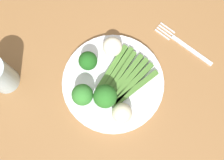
{
  "coord_description": "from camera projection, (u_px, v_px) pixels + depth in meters",
  "views": [
    {
      "loc": [
        -0.12,
        -0.13,
        1.39
      ],
      "look_at": [
        -0.02,
        0.0,
        0.77
      ],
      "focal_mm": 44.05,
      "sensor_mm": 36.0,
      "label": 1
    }
  ],
  "objects": [
    {
      "name": "cauliflower_near_fork",
      "position": [
        112.0,
        47.0,
        0.65
      ],
      "size": [
        0.05,
        0.05,
        0.05
      ],
      "primitive_type": "sphere",
      "color": "white",
      "rests_on": "plate"
    },
    {
      "name": "asparagus_bundle",
      "position": [
        125.0,
        77.0,
        0.65
      ],
      "size": [
        0.14,
        0.11,
        0.01
      ],
      "rotation": [
        0.0,
        0.0,
        0.32
      ],
      "color": "#47752D",
      "rests_on": "plate"
    },
    {
      "name": "cauliflower_outer_edge",
      "position": [
        122.0,
        113.0,
        0.61
      ],
      "size": [
        0.05,
        0.05,
        0.05
      ],
      "primitive_type": "sphere",
      "color": "beige",
      "rests_on": "plate"
    },
    {
      "name": "broccoli_front_left",
      "position": [
        82.0,
        95.0,
        0.61
      ],
      "size": [
        0.05,
        0.05,
        0.06
      ],
      "color": "#609E3D",
      "rests_on": "plate"
    },
    {
      "name": "plate",
      "position": [
        112.0,
        81.0,
        0.66
      ],
      "size": [
        0.24,
        0.24,
        0.01
      ],
      "primitive_type": "cylinder",
      "color": "white",
      "rests_on": "dining_table"
    },
    {
      "name": "dining_table",
      "position": [
        120.0,
        86.0,
        0.76
      ],
      "size": [
        1.38,
        1.09,
        0.75
      ],
      "color": "olive",
      "rests_on": "ground_plane"
    },
    {
      "name": "ground_plane",
      "position": [
        117.0,
        117.0,
        1.4
      ],
      "size": [
        6.0,
        6.0,
        0.02
      ],
      "primitive_type": "cube",
      "color": "#B7A88E"
    },
    {
      "name": "broccoli_back",
      "position": [
        88.0,
        61.0,
        0.63
      ],
      "size": [
        0.04,
        0.04,
        0.05
      ],
      "color": "#4C7F2B",
      "rests_on": "plate"
    },
    {
      "name": "fork",
      "position": [
        183.0,
        44.0,
        0.69
      ],
      "size": [
        0.07,
        0.16,
        0.0
      ],
      "rotation": [
        0.0,
        0.0,
        1.86
      ],
      "color": "silver",
      "rests_on": "dining_table"
    },
    {
      "name": "broccoli_right",
      "position": [
        105.0,
        96.0,
        0.6
      ],
      "size": [
        0.05,
        0.05,
        0.07
      ],
      "color": "#568E33",
      "rests_on": "plate"
    }
  ]
}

